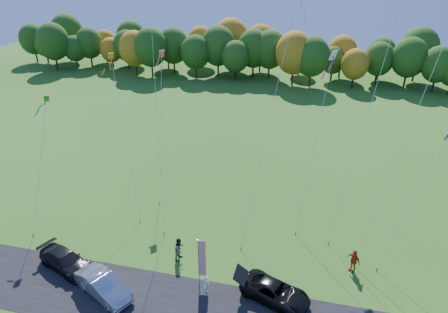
% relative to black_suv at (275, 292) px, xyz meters
% --- Properties ---
extents(ground, '(160.00, 160.00, 0.00)m').
position_rel_black_suv_xyz_m(ground, '(-5.57, 1.63, -0.69)').
color(ground, '#285B18').
extents(asphalt_strip, '(90.00, 6.00, 0.01)m').
position_rel_black_suv_xyz_m(asphalt_strip, '(-5.57, -2.37, -0.69)').
color(asphalt_strip, black).
rests_on(asphalt_strip, ground).
extents(tree_line, '(116.00, 12.00, 10.00)m').
position_rel_black_suv_xyz_m(tree_line, '(-5.57, 56.63, -0.69)').
color(tree_line, '#1E4711').
rests_on(tree_line, ground).
extents(black_suv, '(5.49, 3.95, 1.39)m').
position_rel_black_suv_xyz_m(black_suv, '(0.00, 0.00, 0.00)').
color(black_suv, black).
rests_on(black_suv, ground).
extents(silver_sedan, '(5.14, 3.68, 1.61)m').
position_rel_black_suv_xyz_m(silver_sedan, '(-12.01, -2.39, 0.11)').
color(silver_sedan, '#A8A8AD').
rests_on(silver_sedan, ground).
extents(dark_truck_a, '(5.31, 3.63, 1.43)m').
position_rel_black_suv_xyz_m(dark_truck_a, '(-16.22, -0.61, 0.02)').
color(dark_truck_a, black).
rests_on(dark_truck_a, ground).
extents(person_tailgate_a, '(0.42, 0.60, 1.59)m').
position_rel_black_suv_xyz_m(person_tailgate_a, '(-4.86, -0.62, 0.10)').
color(person_tailgate_a, white).
rests_on(person_tailgate_a, ground).
extents(person_tailgate_b, '(0.99, 1.12, 1.94)m').
position_rel_black_suv_xyz_m(person_tailgate_b, '(-7.97, 2.51, 0.28)').
color(person_tailgate_b, gray).
rests_on(person_tailgate_b, ground).
extents(person_east, '(1.18, 1.12, 1.96)m').
position_rel_black_suv_xyz_m(person_east, '(5.43, 4.33, 0.29)').
color(person_east, red).
rests_on(person_east, ground).
extents(feather_flag, '(0.55, 0.16, 4.17)m').
position_rel_black_suv_xyz_m(feather_flag, '(-5.40, 0.11, 1.86)').
color(feather_flag, '#999999').
rests_on(feather_flag, ground).
extents(kite_delta_blue, '(5.40, 11.10, 26.01)m').
position_rel_black_suv_xyz_m(kite_delta_blue, '(-12.35, 10.21, 11.87)').
color(kite_delta_blue, '#4C3F33').
rests_on(kite_delta_blue, ground).
extents(kite_parafoil_orange, '(7.85, 11.55, 34.09)m').
position_rel_black_suv_xyz_m(kite_parafoil_orange, '(6.57, 12.64, 16.14)').
color(kite_parafoil_orange, '#4C3F33').
rests_on(kite_parafoil_orange, ground).
extents(kite_delta_red, '(4.16, 10.95, 22.28)m').
position_rel_black_suv_xyz_m(kite_delta_red, '(-2.05, 9.88, 10.11)').
color(kite_delta_red, '#4C3F33').
rests_on(kite_delta_red, ground).
extents(kite_parafoil_rainbow, '(7.06, 8.35, 20.96)m').
position_rel_black_suv_xyz_m(kite_parafoil_rainbow, '(8.31, 8.69, 9.62)').
color(kite_parafoil_rainbow, '#4C3F33').
rests_on(kite_parafoil_rainbow, ground).
extents(kite_diamond_yellow, '(4.96, 6.80, 14.21)m').
position_rel_black_suv_xyz_m(kite_diamond_yellow, '(-15.42, 9.52, 6.22)').
color(kite_diamond_yellow, '#4C3F33').
rests_on(kite_diamond_yellow, ground).
extents(kite_diamond_green, '(1.08, 6.47, 11.16)m').
position_rel_black_suv_xyz_m(kite_diamond_green, '(-21.63, 5.24, 4.83)').
color(kite_diamond_green, '#4C3F33').
rests_on(kite_diamond_green, ground).
extents(kite_diamond_white, '(2.35, 7.85, 15.08)m').
position_rel_black_suv_xyz_m(kite_diamond_white, '(1.62, 11.44, 6.58)').
color(kite_diamond_white, '#4C3F33').
rests_on(kite_diamond_white, ground).
extents(kite_diamond_pink, '(2.34, 7.81, 13.85)m').
position_rel_black_suv_xyz_m(kite_diamond_pink, '(-13.49, 13.36, 6.00)').
color(kite_diamond_pink, '#4C3F33').
rests_on(kite_diamond_pink, ground).
extents(kite_diamond_blue_low, '(3.94, 3.77, 10.77)m').
position_rel_black_suv_xyz_m(kite_diamond_blue_low, '(9.03, 6.46, 4.51)').
color(kite_diamond_blue_low, '#4C3F33').
rests_on(kite_diamond_blue_low, ground).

